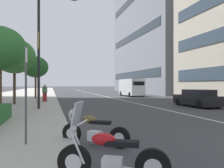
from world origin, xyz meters
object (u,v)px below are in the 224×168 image
at_px(car_far_down_avenue, 197,98).
at_px(street_lamp_with_banners, 45,39).
at_px(pedestrian_on_plaza, 45,93).
at_px(motorcycle_by_sign_pole, 110,158).
at_px(street_tree_far_plaza, 0,48).
at_px(delivery_van_ahead, 131,87).
at_px(street_tree_mid_sidewalk, 36,67).
at_px(parking_sign_by_curb, 26,86).
at_px(motorcycle_mid_row, 94,132).
at_px(street_tree_by_lamp_post, 14,56).

bearing_deg(car_far_down_avenue, street_lamp_with_banners, 89.88).
bearing_deg(pedestrian_on_plaza, street_lamp_with_banners, 146.70).
relative_size(motorcycle_by_sign_pole, street_lamp_with_banners, 0.25).
xyz_separation_m(car_far_down_avenue, street_tree_far_plaza, (-2.67, 14.32, 3.12)).
xyz_separation_m(motorcycle_by_sign_pole, street_tree_far_plaza, (9.31, 3.77, 3.34)).
bearing_deg(car_far_down_avenue, delivery_van_ahead, -0.16).
bearing_deg(street_tree_mid_sidewalk, car_far_down_avenue, -132.47).
xyz_separation_m(motorcycle_by_sign_pole, car_far_down_avenue, (11.98, -10.56, 0.22)).
bearing_deg(street_tree_far_plaza, car_far_down_avenue, -79.44).
bearing_deg(street_tree_mid_sidewalk, motorcycle_by_sign_pole, -173.30).
bearing_deg(motorcycle_by_sign_pole, parking_sign_by_curb, -30.68).
bearing_deg(parking_sign_by_curb, delivery_van_ahead, -25.88).
height_order(street_tree_mid_sidewalk, pedestrian_on_plaza, street_tree_mid_sidewalk).
bearing_deg(street_lamp_with_banners, street_tree_far_plaza, 141.21).
relative_size(motorcycle_by_sign_pole, street_tree_far_plaza, 0.41).
bearing_deg(pedestrian_on_plaza, motorcycle_mid_row, 151.52).
xyz_separation_m(motorcycle_mid_row, pedestrian_on_plaza, (16.28, 1.82, 0.59)).
height_order(car_far_down_avenue, street_lamp_with_banners, street_lamp_with_banners).
distance_m(motorcycle_by_sign_pole, pedestrian_on_plaza, 18.91).
bearing_deg(street_tree_mid_sidewalk, delivery_van_ahead, -72.68).
bearing_deg(street_lamp_with_banners, delivery_van_ahead, -36.92).
bearing_deg(car_far_down_avenue, pedestrian_on_plaza, 61.43).
bearing_deg(street_tree_by_lamp_post, street_tree_far_plaza, -177.69).
xyz_separation_m(car_far_down_avenue, street_tree_by_lamp_post, (4.43, 14.61, 3.54)).
xyz_separation_m(motorcycle_by_sign_pole, street_lamp_with_banners, (12.15, 1.48, 4.53)).
height_order(car_far_down_avenue, delivery_van_ahead, delivery_van_ahead).
xyz_separation_m(street_lamp_with_banners, street_tree_by_lamp_post, (4.25, 2.57, -0.77)).
distance_m(motorcycle_mid_row, street_tree_by_lamp_post, 14.98).
bearing_deg(street_tree_far_plaza, pedestrian_on_plaza, -12.47).
height_order(motorcycle_by_sign_pole, parking_sign_by_curb, parking_sign_by_curb).
xyz_separation_m(motorcycle_mid_row, delivery_van_ahead, (25.96, -10.65, 1.00)).
height_order(motorcycle_mid_row, pedestrian_on_plaza, pedestrian_on_plaza).
xyz_separation_m(parking_sign_by_curb, street_tree_far_plaza, (6.69, 2.01, 2.00)).
xyz_separation_m(delivery_van_ahead, parking_sign_by_curb, (-25.89, 12.56, 0.38)).
distance_m(delivery_van_ahead, street_tree_mid_sidewalk, 14.52).
height_order(street_lamp_with_banners, street_tree_far_plaza, street_lamp_with_banners).
xyz_separation_m(parking_sign_by_curb, street_tree_by_lamp_post, (13.78, 2.30, 2.42)).
distance_m(street_lamp_with_banners, street_tree_mid_sidewalk, 12.22).
distance_m(motorcycle_mid_row, delivery_van_ahead, 28.08).
height_order(motorcycle_by_sign_pole, street_lamp_with_banners, street_lamp_with_banners).
relative_size(delivery_van_ahead, street_tree_by_lamp_post, 1.04).
height_order(motorcycle_mid_row, street_tree_mid_sidewalk, street_tree_mid_sidewalk).
bearing_deg(street_tree_by_lamp_post, delivery_van_ahead, -50.84).
bearing_deg(delivery_van_ahead, motorcycle_mid_row, 155.93).
distance_m(motorcycle_by_sign_pole, street_tree_far_plaza, 10.58).
xyz_separation_m(motorcycle_by_sign_pole, street_tree_by_lamp_post, (16.41, 4.05, 3.76)).
bearing_deg(street_tree_mid_sidewalk, pedestrian_on_plaza, -167.63).
xyz_separation_m(car_far_down_avenue, parking_sign_by_curb, (-9.36, 12.31, 1.12)).
bearing_deg(street_lamp_with_banners, pedestrian_on_plaza, 1.57).
bearing_deg(pedestrian_on_plaza, delivery_van_ahead, -87.05).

